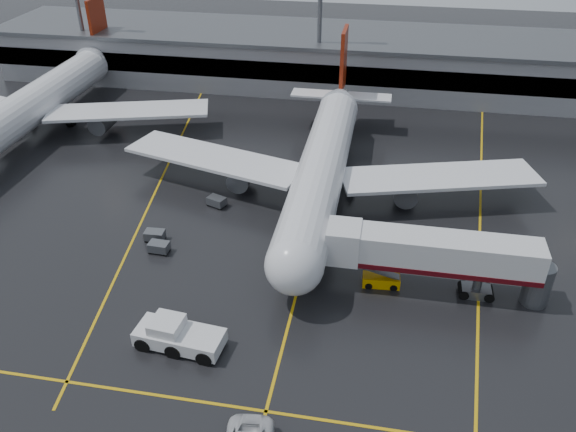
# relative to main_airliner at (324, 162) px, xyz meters

# --- Properties ---
(ground) EXTENTS (220.00, 220.00, 0.00)m
(ground) POSITION_rel_main_airliner_xyz_m (0.00, -9.70, -4.21)
(ground) COLOR black
(ground) RESTS_ON ground
(apron_line_centre) EXTENTS (0.25, 90.00, 0.02)m
(apron_line_centre) POSITION_rel_main_airliner_xyz_m (0.00, -9.70, -4.20)
(apron_line_centre) COLOR gold
(apron_line_centre) RESTS_ON ground
(apron_line_stop) EXTENTS (60.00, 0.25, 0.02)m
(apron_line_stop) POSITION_rel_main_airliner_xyz_m (0.00, -31.70, -4.20)
(apron_line_stop) COLOR gold
(apron_line_stop) RESTS_ON ground
(apron_line_left) EXTENTS (9.99, 69.35, 0.02)m
(apron_line_left) POSITION_rel_main_airliner_xyz_m (-20.00, 0.30, -4.20)
(apron_line_left) COLOR gold
(apron_line_left) RESTS_ON ground
(apron_line_right) EXTENTS (7.57, 69.64, 0.02)m
(apron_line_right) POSITION_rel_main_airliner_xyz_m (18.00, 0.30, -4.20)
(apron_line_right) COLOR gold
(apron_line_right) RESTS_ON ground
(terminal) EXTENTS (122.00, 19.00, 8.60)m
(terminal) POSITION_rel_main_airliner_xyz_m (0.00, 38.23, 0.11)
(terminal) COLOR gray
(terminal) RESTS_ON ground
(light_mast_mid) EXTENTS (3.00, 1.20, 25.45)m
(light_mast_mid) POSITION_rel_main_airliner_xyz_m (-5.00, 32.30, 10.27)
(light_mast_mid) COLOR #595B60
(light_mast_mid) RESTS_ON ground
(main_airliner) EXTENTS (48.80, 45.60, 14.10)m
(main_airliner) POSITION_rel_main_airliner_xyz_m (0.00, 0.00, 0.00)
(main_airliner) COLOR silver
(main_airliner) RESTS_ON ground
(second_airliner) EXTENTS (48.80, 45.60, 14.10)m
(second_airliner) POSITION_rel_main_airliner_xyz_m (-42.00, 12.00, 0.00)
(second_airliner) COLOR silver
(second_airliner) RESTS_ON ground
(jet_bridge) EXTENTS (19.90, 3.40, 6.05)m
(jet_bridge) POSITION_rel_main_airliner_xyz_m (11.87, -15.70, -0.28)
(jet_bridge) COLOR silver
(jet_bridge) RESTS_ON ground
(pushback_tractor) EXTENTS (7.44, 3.74, 2.57)m
(pushback_tractor) POSITION_rel_main_airliner_xyz_m (-8.43, -26.47, -3.19)
(pushback_tractor) COLOR silver
(pushback_tractor) RESTS_ON ground
(belt_loader) EXTENTS (3.51, 1.82, 2.16)m
(belt_loader) POSITION_rel_main_airliner_xyz_m (7.49, -15.73, -3.68)
(belt_loader) COLOR #DC9700
(belt_loader) RESTS_ON ground
(baggage_cart_a) EXTENTS (2.06, 1.39, 1.12)m
(baggage_cart_a) POSITION_rel_main_airliner_xyz_m (-14.64, -14.43, -3.58)
(baggage_cart_a) COLOR #595B60
(baggage_cart_a) RESTS_ON ground
(baggage_cart_b) EXTENTS (2.05, 1.38, 1.12)m
(baggage_cart_b) POSITION_rel_main_airliner_xyz_m (-15.83, -12.52, -3.58)
(baggage_cart_b) COLOR #595B60
(baggage_cart_b) RESTS_ON ground
(baggage_cart_c) EXTENTS (2.34, 1.94, 1.12)m
(baggage_cart_c) POSITION_rel_main_airliner_xyz_m (-11.45, -4.82, -3.58)
(baggage_cart_c) COLOR #595B60
(baggage_cart_c) RESTS_ON ground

